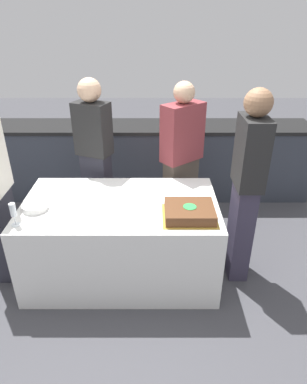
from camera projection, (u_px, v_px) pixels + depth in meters
name	position (u px, v px, depth m)	size (l,w,h in m)	color
ground_plane	(124.00, 270.00, 3.19)	(14.00, 14.00, 0.00)	#424247
back_counter	(132.00, 160.00, 4.33)	(4.40, 0.58, 0.92)	#333842
dining_table	(122.00, 238.00, 3.02)	(1.63, 0.93, 0.73)	white
cake	(190.00, 212.00, 2.64)	(0.42, 0.37, 0.09)	gold
plate_stack	(35.00, 207.00, 2.73)	(0.20, 0.20, 0.05)	white
wine_glass	(13.00, 211.00, 2.50)	(0.07, 0.07, 0.18)	white
side_plate_near_cake	(184.00, 197.00, 2.92)	(0.19, 0.19, 0.00)	white
person_cutting_cake	(181.00, 161.00, 3.41)	(0.44, 0.41, 1.59)	#4C4238
person_seated_right	(246.00, 187.00, 2.77)	(0.21, 0.34, 1.67)	#383347
person_standing_back	(95.00, 157.00, 3.39)	(0.38, 0.31, 1.62)	#282833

